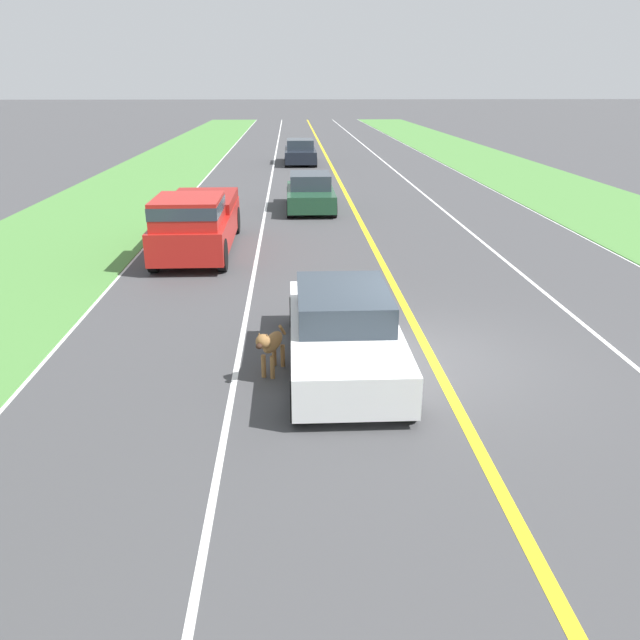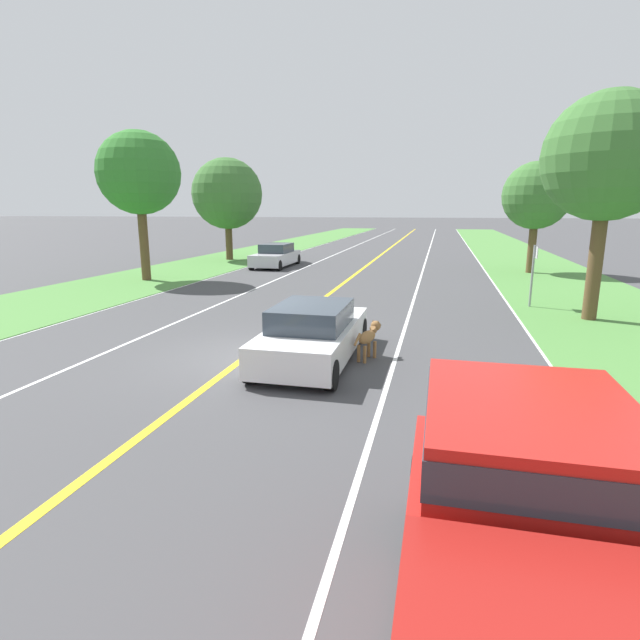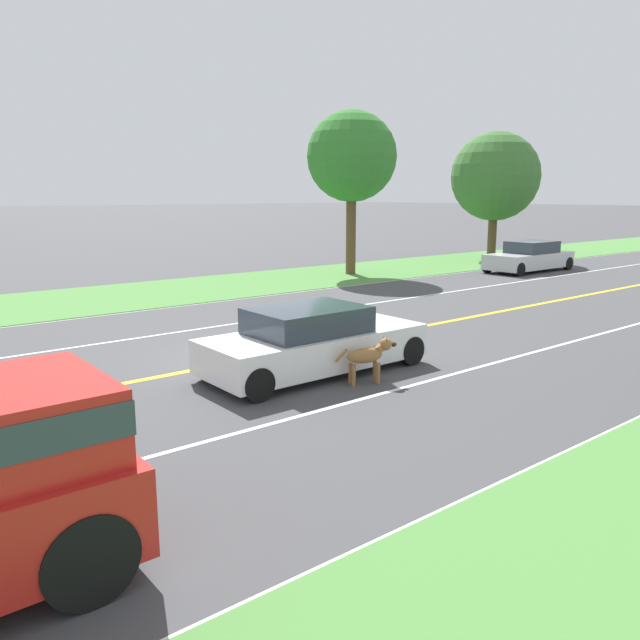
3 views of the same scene
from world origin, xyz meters
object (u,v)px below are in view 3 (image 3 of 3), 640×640
object	(u,v)px
dog	(369,355)
oncoming_car	(529,257)
roadside_tree_left_near	(352,157)
roadside_tree_left_far	(495,177)
ego_car	(313,342)

from	to	relation	value
dog	oncoming_car	distance (m)	19.73
roadside_tree_left_near	roadside_tree_left_far	distance (m)	10.47
dog	roadside_tree_left_near	world-z (taller)	roadside_tree_left_near
oncoming_car	roadside_tree_left_far	size ratio (longest dim) A/B	0.69
ego_car	roadside_tree_left_near	distance (m)	16.38
ego_car	oncoming_car	world-z (taller)	oncoming_car
ego_car	oncoming_car	size ratio (longest dim) A/B	0.98
dog	roadside_tree_left_near	distance (m)	17.07
oncoming_car	roadside_tree_left_near	xyz separation A→B (m)	(-4.31, -7.30, 4.45)
ego_car	roadside_tree_left_near	xyz separation A→B (m)	(-11.30, 10.99, 4.47)
dog	roadside_tree_left_far	xyz separation A→B (m)	(-12.68, 21.07, 3.90)
roadside_tree_left_far	ego_car	bearing A→B (deg)	-61.95
ego_car	roadside_tree_left_near	bearing A→B (deg)	135.82
ego_car	dog	bearing A→B (deg)	16.14
dog	roadside_tree_left_far	bearing A→B (deg)	140.81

